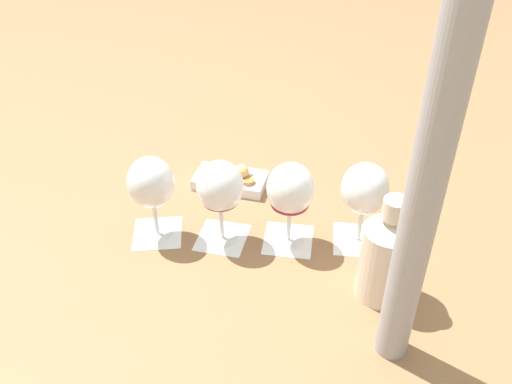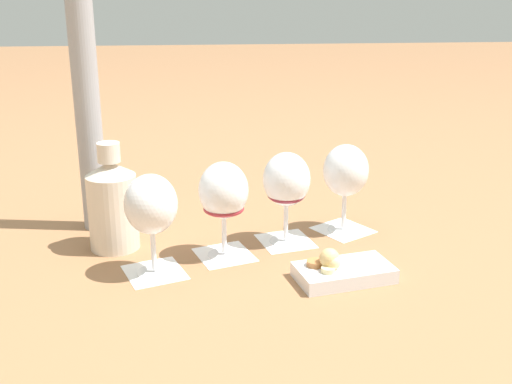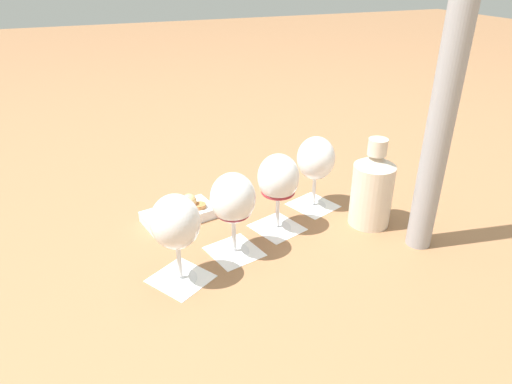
{
  "view_description": "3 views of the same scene",
  "coord_description": "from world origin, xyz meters",
  "px_view_note": "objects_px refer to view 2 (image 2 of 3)",
  "views": [
    {
      "loc": [
        -0.39,
        0.78,
        0.74
      ],
      "look_at": [
        0.0,
        -0.0,
        0.12
      ],
      "focal_mm": 38.0,
      "sensor_mm": 36.0,
      "label": 1
    },
    {
      "loc": [
        -0.1,
        -1.16,
        0.51
      ],
      "look_at": [
        0.0,
        -0.0,
        0.12
      ],
      "focal_mm": 45.0,
      "sensor_mm": 36.0,
      "label": 2
    },
    {
      "loc": [
        0.32,
        0.81,
        0.57
      ],
      "look_at": [
        0.0,
        -0.0,
        0.12
      ],
      "focal_mm": 32.0,
      "sensor_mm": 36.0,
      "label": 3
    }
  ],
  "objects_px": {
    "wine_glass_0": "(151,208)",
    "wine_glass_3": "(346,174)",
    "snack_dish": "(341,271)",
    "ceramic_vase": "(112,203)",
    "wine_glass_2": "(286,183)",
    "wine_glass_1": "(224,194)"
  },
  "relations": [
    {
      "from": "wine_glass_0",
      "to": "wine_glass_2",
      "type": "xyz_separation_m",
      "value": [
        0.26,
        0.12,
        -0.0
      ]
    },
    {
      "from": "ceramic_vase",
      "to": "wine_glass_2",
      "type": "bearing_deg",
      "value": -0.26
    },
    {
      "from": "wine_glass_2",
      "to": "snack_dish",
      "type": "xyz_separation_m",
      "value": [
        0.07,
        -0.18,
        -0.11
      ]
    },
    {
      "from": "wine_glass_1",
      "to": "ceramic_vase",
      "type": "height_order",
      "value": "ceramic_vase"
    },
    {
      "from": "wine_glass_3",
      "to": "snack_dish",
      "type": "relative_size",
      "value": 1.0
    },
    {
      "from": "wine_glass_0",
      "to": "ceramic_vase",
      "type": "bearing_deg",
      "value": 124.2
    },
    {
      "from": "wine_glass_0",
      "to": "wine_glass_2",
      "type": "distance_m",
      "value": 0.28
    },
    {
      "from": "wine_glass_3",
      "to": "wine_glass_2",
      "type": "bearing_deg",
      "value": -159.02
    },
    {
      "from": "snack_dish",
      "to": "ceramic_vase",
      "type": "bearing_deg",
      "value": 156.37
    },
    {
      "from": "wine_glass_2",
      "to": "wine_glass_1",
      "type": "bearing_deg",
      "value": -156.02
    },
    {
      "from": "wine_glass_2",
      "to": "snack_dish",
      "type": "relative_size",
      "value": 1.0
    },
    {
      "from": "wine_glass_1",
      "to": "wine_glass_2",
      "type": "bearing_deg",
      "value": 23.98
    },
    {
      "from": "wine_glass_3",
      "to": "ceramic_vase",
      "type": "relative_size",
      "value": 0.86
    },
    {
      "from": "wine_glass_2",
      "to": "ceramic_vase",
      "type": "xyz_separation_m",
      "value": [
        -0.34,
        0.0,
        -0.03
      ]
    },
    {
      "from": "wine_glass_0",
      "to": "wine_glass_1",
      "type": "relative_size",
      "value": 1.0
    },
    {
      "from": "wine_glass_2",
      "to": "wine_glass_3",
      "type": "xyz_separation_m",
      "value": [
        0.13,
        0.05,
        0.0
      ]
    },
    {
      "from": "ceramic_vase",
      "to": "snack_dish",
      "type": "relative_size",
      "value": 1.16
    },
    {
      "from": "wine_glass_2",
      "to": "ceramic_vase",
      "type": "distance_m",
      "value": 0.34
    },
    {
      "from": "wine_glass_0",
      "to": "snack_dish",
      "type": "height_order",
      "value": "wine_glass_0"
    },
    {
      "from": "wine_glass_0",
      "to": "wine_glass_3",
      "type": "bearing_deg",
      "value": 23.97
    },
    {
      "from": "wine_glass_3",
      "to": "snack_dish",
      "type": "height_order",
      "value": "wine_glass_3"
    },
    {
      "from": "wine_glass_0",
      "to": "wine_glass_3",
      "type": "xyz_separation_m",
      "value": [
        0.39,
        0.17,
        0.0
      ]
    }
  ]
}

